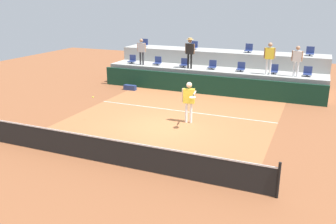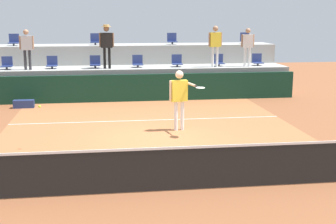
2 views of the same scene
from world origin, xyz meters
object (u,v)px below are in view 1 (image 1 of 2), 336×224
stadium_chair_lower_center (212,65)px  stadium_chair_upper_far_left (144,43)px  stadium_chair_lower_left (158,61)px  stadium_chair_upper_right (249,49)px  stadium_chair_upper_left (194,46)px  equipment_bag (130,87)px  tennis_player (189,98)px  spectator_in_white (269,55)px  stadium_chair_lower_far_left (132,60)px  stadium_chair_lower_mid_left (184,63)px  tennis_ball (93,97)px  spectator_with_hat (190,50)px  spectator_leaning_on_rail (142,49)px  stadium_chair_upper_far_right (310,52)px  stadium_chair_lower_far_right (308,72)px  spectator_in_grey (297,58)px  stadium_chair_lower_right (274,70)px  stadium_chair_lower_mid_right (241,67)px

stadium_chair_lower_center → stadium_chair_upper_far_left: (-5.39, 1.80, 0.85)m
stadium_chair_lower_left → stadium_chair_upper_right: size_ratio=1.00×
stadium_chair_upper_left → equipment_bag: (-2.68, -3.85, -2.16)m
tennis_player → spectator_in_white: 6.53m
stadium_chair_lower_far_left → equipment_bag: 2.61m
stadium_chair_lower_far_left → stadium_chair_lower_mid_left: 3.60m
stadium_chair_lower_mid_left → tennis_ball: 7.93m
stadium_chair_upper_right → spectator_with_hat: size_ratio=0.29×
stadium_chair_upper_right → spectator_with_hat: spectator_with_hat is taller
stadium_chair_lower_center → spectator_leaning_on_rail: bearing=-175.1°
spectator_leaning_on_rail → tennis_ball: size_ratio=23.96×
stadium_chair_upper_far_right → stadium_chair_upper_right: bearing=180.0°
stadium_chair_lower_mid_left → stadium_chair_lower_far_right: size_ratio=1.00×
stadium_chair_lower_far_left → spectator_with_hat: 4.22m
spectator_leaning_on_rail → stadium_chair_lower_mid_left: bearing=8.1°
stadium_chair_lower_far_left → stadium_chair_upper_far_left: bearing=89.6°
stadium_chair_upper_left → tennis_player: bearing=-72.2°
stadium_chair_lower_center → tennis_player: size_ratio=0.28×
stadium_chair_upper_far_left → stadium_chair_upper_far_right: (10.65, 0.00, 0.00)m
spectator_with_hat → spectator_in_white: bearing=0.0°
equipment_bag → stadium_chair_lower_center: bearing=24.6°
stadium_chair_lower_mid_left → spectator_in_grey: spectator_in_grey is taller
stadium_chair_upper_left → spectator_leaning_on_rail: 3.48m
stadium_chair_lower_center → stadium_chair_upper_far_left: size_ratio=1.00×
stadium_chair_lower_far_right → spectator_with_hat: spectator_with_hat is taller
stadium_chair_lower_center → stadium_chair_upper_left: 2.68m
stadium_chair_upper_right → stadium_chair_upper_far_right: same height
tennis_player → equipment_bag: (-5.28, 4.26, -0.99)m
spectator_in_grey → stadium_chair_upper_far_right: bearing=75.7°
stadium_chair_lower_far_left → spectator_in_grey: 10.15m
stadium_chair_upper_far_left → spectator_with_hat: 4.64m
stadium_chair_lower_right → spectator_with_hat: 4.94m
stadium_chair_lower_far_right → stadium_chair_upper_left: size_ratio=1.00×
tennis_ball → stadium_chair_upper_far_right: bearing=48.9°
stadium_chair_lower_center → tennis_ball: size_ratio=7.65×
stadium_chair_lower_right → spectator_leaning_on_rail: bearing=-177.3°
stadium_chair_upper_left → spectator_leaning_on_rail: spectator_leaning_on_rail is taller
stadium_chair_lower_far_right → stadium_chair_upper_far_left: size_ratio=1.00×
stadium_chair_lower_far_left → stadium_chair_lower_mid_right: size_ratio=1.00×
stadium_chair_upper_far_left → stadium_chair_upper_left: size_ratio=1.00×
stadium_chair_lower_mid_left → stadium_chair_lower_mid_right: same height
stadium_chair_lower_far_right → stadium_chair_upper_right: stadium_chair_upper_right is taller
stadium_chair_lower_far_right → spectator_in_white: 2.22m
stadium_chair_lower_far_right → stadium_chair_upper_far_right: size_ratio=1.00×
spectator_with_hat → spectator_in_grey: size_ratio=1.10×
spectator_with_hat → spectator_in_grey: spectator_with_hat is taller
stadium_chair_lower_left → spectator_leaning_on_rail: bearing=-157.4°
stadium_chair_lower_mid_left → stadium_chair_upper_far_right: size_ratio=1.00×
stadium_chair_lower_left → stadium_chair_lower_right: bearing=0.0°
stadium_chair_lower_mid_right → tennis_ball: (-4.82, -7.81, -0.32)m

